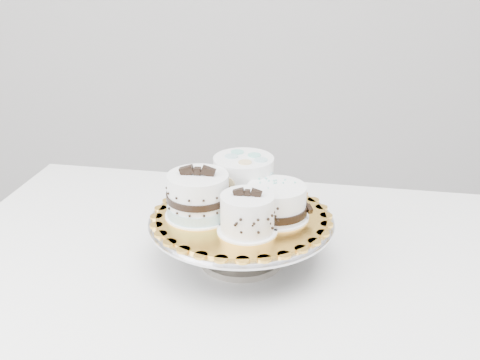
{
  "coord_description": "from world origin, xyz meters",
  "views": [
    {
      "loc": [
        0.05,
        -0.78,
        1.32
      ],
      "look_at": [
        0.06,
        0.17,
        0.91
      ],
      "focal_mm": 45.0,
      "sensor_mm": 36.0,
      "label": 1
    }
  ],
  "objects_px": {
    "table": "(258,305)",
    "cake_ribbon": "(277,203)",
    "cake_stand": "(241,232)",
    "cake_dots": "(244,178)",
    "cake_board": "(241,216)",
    "cake_banded": "(198,197)",
    "cake_swirl": "(247,214)"
  },
  "relations": [
    {
      "from": "table",
      "to": "cake_banded",
      "type": "xyz_separation_m",
      "value": [
        -0.11,
        0.03,
        0.21
      ]
    },
    {
      "from": "table",
      "to": "cake_banded",
      "type": "bearing_deg",
      "value": 177.37
    },
    {
      "from": "table",
      "to": "cake_ribbon",
      "type": "distance_m",
      "value": 0.2
    },
    {
      "from": "cake_ribbon",
      "to": "cake_stand",
      "type": "bearing_deg",
      "value": 154.71
    },
    {
      "from": "cake_swirl",
      "to": "cake_board",
      "type": "bearing_deg",
      "value": 107.37
    },
    {
      "from": "table",
      "to": "cake_board",
      "type": "distance_m",
      "value": 0.17
    },
    {
      "from": "cake_dots",
      "to": "cake_ribbon",
      "type": "bearing_deg",
      "value": -72.91
    },
    {
      "from": "cake_board",
      "to": "cake_banded",
      "type": "bearing_deg",
      "value": 179.26
    },
    {
      "from": "table",
      "to": "cake_dots",
      "type": "distance_m",
      "value": 0.23
    },
    {
      "from": "cake_board",
      "to": "cake_dots",
      "type": "xyz_separation_m",
      "value": [
        0.0,
        0.07,
        0.04
      ]
    },
    {
      "from": "cake_stand",
      "to": "cake_dots",
      "type": "distance_m",
      "value": 0.1
    },
    {
      "from": "cake_board",
      "to": "cake_ribbon",
      "type": "distance_m",
      "value": 0.07
    },
    {
      "from": "cake_swirl",
      "to": "cake_ribbon",
      "type": "bearing_deg",
      "value": 53.21
    },
    {
      "from": "cake_stand",
      "to": "cake_board",
      "type": "bearing_deg",
      "value": 90.0
    },
    {
      "from": "table",
      "to": "cake_banded",
      "type": "height_order",
      "value": "cake_banded"
    },
    {
      "from": "cake_stand",
      "to": "cake_swirl",
      "type": "relative_size",
      "value": 3.22
    },
    {
      "from": "table",
      "to": "cake_dots",
      "type": "xyz_separation_m",
      "value": [
        -0.03,
        0.1,
        0.21
      ]
    },
    {
      "from": "table",
      "to": "cake_swirl",
      "type": "bearing_deg",
      "value": -111.31
    },
    {
      "from": "table",
      "to": "cake_ribbon",
      "type": "height_order",
      "value": "cake_ribbon"
    },
    {
      "from": "cake_stand",
      "to": "cake_board",
      "type": "relative_size",
      "value": 1.09
    },
    {
      "from": "cake_stand",
      "to": "cake_ribbon",
      "type": "bearing_deg",
      "value": -6.84
    },
    {
      "from": "table",
      "to": "cake_ribbon",
      "type": "bearing_deg",
      "value": 40.59
    },
    {
      "from": "cake_stand",
      "to": "cake_banded",
      "type": "bearing_deg",
      "value": 179.26
    },
    {
      "from": "cake_banded",
      "to": "cake_ribbon",
      "type": "xyz_separation_m",
      "value": [
        0.14,
        -0.01,
        -0.01
      ]
    },
    {
      "from": "cake_stand",
      "to": "cake_dots",
      "type": "relative_size",
      "value": 2.33
    },
    {
      "from": "cake_dots",
      "to": "table",
      "type": "bearing_deg",
      "value": -93.49
    },
    {
      "from": "cake_swirl",
      "to": "cake_dots",
      "type": "distance_m",
      "value": 0.13
    },
    {
      "from": "cake_swirl",
      "to": "cake_stand",
      "type": "bearing_deg",
      "value": 107.37
    },
    {
      "from": "cake_dots",
      "to": "cake_ribbon",
      "type": "relative_size",
      "value": 1.08
    },
    {
      "from": "cake_dots",
      "to": "cake_ribbon",
      "type": "xyz_separation_m",
      "value": [
        0.06,
        -0.08,
        -0.01
      ]
    },
    {
      "from": "cake_board",
      "to": "cake_ribbon",
      "type": "relative_size",
      "value": 2.31
    },
    {
      "from": "cake_stand",
      "to": "cake_swirl",
      "type": "xyz_separation_m",
      "value": [
        0.01,
        -0.06,
        0.06
      ]
    }
  ]
}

